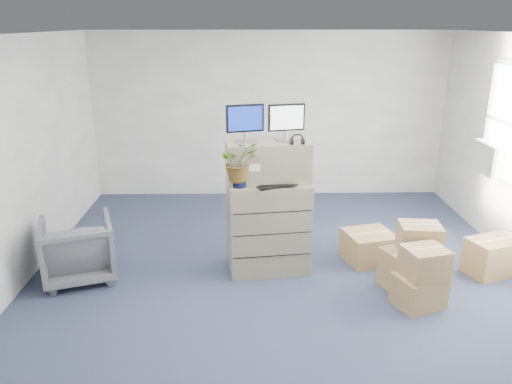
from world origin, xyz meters
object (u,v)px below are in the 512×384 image
at_px(water_bottle, 277,169).
at_px(filing_cabinet_lower, 268,226).
at_px(office_chair, 77,246).
at_px(monitor_left, 245,121).
at_px(monitor_right, 286,120).
at_px(potted_plant, 239,167).
at_px(keyboard, 276,185).

bearing_deg(water_bottle, filing_cabinet_lower, -137.37).
distance_m(filing_cabinet_lower, office_chair, 2.28).
bearing_deg(monitor_left, monitor_right, -7.02).
xyz_separation_m(potted_plant, office_chair, (-1.92, -0.01, -0.97)).
height_order(water_bottle, office_chair, water_bottle).
xyz_separation_m(filing_cabinet_lower, monitor_right, (0.21, 0.09, 1.29)).
xyz_separation_m(filing_cabinet_lower, office_chair, (-2.26, -0.21, -0.15)).
distance_m(monitor_left, potted_plant, 0.53).
height_order(monitor_right, potted_plant, monitor_right).
bearing_deg(potted_plant, monitor_left, 71.68).
xyz_separation_m(filing_cabinet_lower, keyboard, (0.08, -0.14, 0.57)).
distance_m(keyboard, office_chair, 2.46).
distance_m(water_bottle, potted_plant, 0.55).
relative_size(monitor_left, keyboard, 0.92).
relative_size(water_bottle, potted_plant, 0.50).
relative_size(filing_cabinet_lower, water_bottle, 4.15).
relative_size(keyboard, office_chair, 0.58).
bearing_deg(water_bottle, keyboard, -94.35).
bearing_deg(keyboard, water_bottle, 63.14).
height_order(monitor_left, keyboard, monitor_left).
xyz_separation_m(water_bottle, office_chair, (-2.36, -0.30, -0.85)).
bearing_deg(office_chair, monitor_right, 168.04).
bearing_deg(keyboard, monitor_left, 133.45).
relative_size(keyboard, potted_plant, 0.87).
relative_size(monitor_left, potted_plant, 0.80).
relative_size(potted_plant, office_chair, 0.66).
bearing_deg(office_chair, keyboard, 162.84).
bearing_deg(keyboard, potted_plant, 165.22).
xyz_separation_m(keyboard, potted_plant, (-0.43, -0.06, 0.24)).
height_order(filing_cabinet_lower, office_chair, filing_cabinet_lower).
bearing_deg(monitor_left, office_chair, 170.94).
height_order(keyboard, water_bottle, water_bottle).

